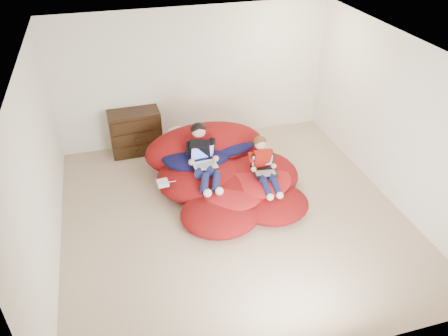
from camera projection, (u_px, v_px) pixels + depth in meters
room_shell at (233, 203)px, 6.49m from camera, size 5.10×5.10×2.77m
dresser at (136, 132)px, 7.93m from camera, size 0.92×0.53×0.82m
beanbag_pile at (224, 173)px, 7.07m from camera, size 2.40×2.43×0.92m
cream_pillow at (178, 134)px, 7.43m from camera, size 0.44×0.28×0.28m
older_boy at (203, 154)px, 6.75m from camera, size 0.43×1.09×0.74m
younger_boy at (264, 163)px, 6.67m from camera, size 0.28×0.88×0.66m
laptop_white at (204, 160)px, 6.73m from camera, size 0.37×0.34×0.26m
laptop_black at (264, 167)px, 6.69m from camera, size 0.39×0.35×0.26m
power_adapter at (163, 183)px, 6.58m from camera, size 0.18×0.18×0.06m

